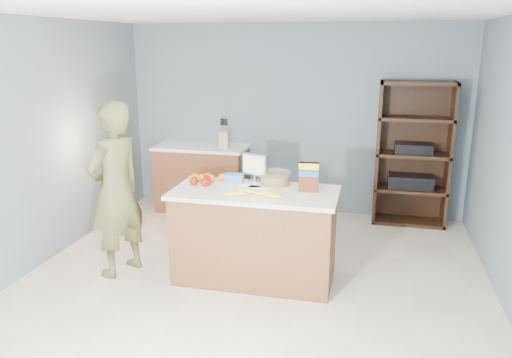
% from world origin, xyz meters
% --- Properties ---
extents(floor, '(4.50, 5.00, 0.02)m').
position_xyz_m(floor, '(0.00, 0.00, 0.00)').
color(floor, beige).
rests_on(floor, ground).
extents(walls, '(4.52, 5.02, 2.51)m').
position_xyz_m(walls, '(0.00, 0.00, 1.65)').
color(walls, slate).
rests_on(walls, ground).
extents(counter_peninsula, '(1.56, 0.76, 0.90)m').
position_xyz_m(counter_peninsula, '(0.00, 0.30, 0.42)').
color(counter_peninsula, brown).
rests_on(counter_peninsula, ground).
extents(back_cabinet, '(1.24, 0.62, 0.90)m').
position_xyz_m(back_cabinet, '(-1.20, 2.20, 0.45)').
color(back_cabinet, brown).
rests_on(back_cabinet, ground).
extents(shelving_unit, '(0.90, 0.40, 1.80)m').
position_xyz_m(shelving_unit, '(1.55, 2.35, 0.86)').
color(shelving_unit, black).
rests_on(shelving_unit, ground).
extents(person, '(0.61, 0.73, 1.73)m').
position_xyz_m(person, '(-1.35, 0.13, 0.86)').
color(person, brown).
rests_on(person, ground).
extents(knife_block, '(0.12, 0.10, 0.31)m').
position_xyz_m(knife_block, '(-0.86, 2.14, 1.02)').
color(knife_block, tan).
rests_on(knife_block, back_cabinet).
extents(envelopes, '(0.34, 0.18, 0.00)m').
position_xyz_m(envelopes, '(-0.03, 0.42, 0.90)').
color(envelopes, white).
rests_on(envelopes, counter_peninsula).
extents(bananas, '(0.53, 0.18, 0.04)m').
position_xyz_m(bananas, '(0.04, 0.14, 0.92)').
color(bananas, yellow).
rests_on(bananas, counter_peninsula).
extents(apples, '(0.22, 0.20, 0.08)m').
position_xyz_m(apples, '(-0.54, 0.37, 0.94)').
color(apples, maroon).
rests_on(apples, counter_peninsula).
extents(oranges, '(0.36, 0.18, 0.07)m').
position_xyz_m(oranges, '(-0.53, 0.52, 0.94)').
color(oranges, orange).
rests_on(oranges, counter_peninsula).
extents(blue_carton, '(0.19, 0.13, 0.08)m').
position_xyz_m(blue_carton, '(-0.27, 0.55, 0.94)').
color(blue_carton, blue).
rests_on(blue_carton, counter_peninsula).
extents(salad_bowl, '(0.30, 0.30, 0.13)m').
position_xyz_m(salad_bowl, '(0.14, 0.55, 0.96)').
color(salad_bowl, '#267219').
rests_on(salad_bowl, counter_peninsula).
extents(tv, '(0.28, 0.13, 0.28)m').
position_xyz_m(tv, '(-0.08, 0.62, 1.06)').
color(tv, silver).
rests_on(tv, counter_peninsula).
extents(cereal_box, '(0.19, 0.08, 0.28)m').
position_xyz_m(cereal_box, '(0.49, 0.39, 1.06)').
color(cereal_box, '#592B14').
rests_on(cereal_box, counter_peninsula).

